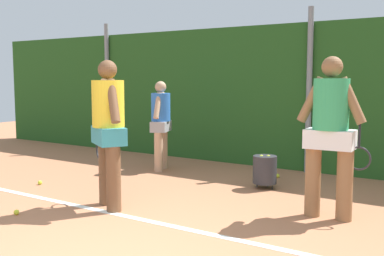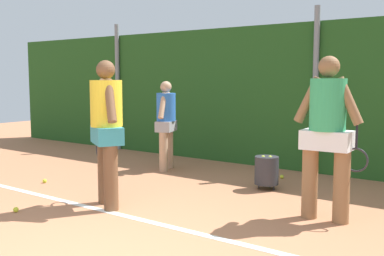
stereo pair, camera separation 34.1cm
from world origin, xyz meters
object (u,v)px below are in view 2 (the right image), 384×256
object	(u,v)px
player_foreground_near	(107,126)
tennis_ball_5	(282,177)
ball_hopper	(267,170)
tennis_ball_1	(16,210)
player_backcourt_far	(166,120)
tennis_ball_4	(45,181)
player_midcourt	(327,130)

from	to	relation	value
player_foreground_near	tennis_ball_5	bearing A→B (deg)	-79.60
ball_hopper	tennis_ball_1	bearing A→B (deg)	-123.89
player_backcourt_far	tennis_ball_4	xyz separation A→B (m)	(-0.87, -2.00, -0.87)
player_backcourt_far	tennis_ball_5	world-z (taller)	player_backcourt_far
player_foreground_near	tennis_ball_4	distance (m)	2.12
player_backcourt_far	ball_hopper	size ratio (longest dim) A/B	3.14
player_backcourt_far	tennis_ball_5	bearing A→B (deg)	83.59
player_foreground_near	ball_hopper	distance (m)	2.53
player_midcourt	ball_hopper	world-z (taller)	player_midcourt
ball_hopper	tennis_ball_5	size ratio (longest dim) A/B	7.78
player_foreground_near	tennis_ball_4	xyz separation A→B (m)	(-1.82, 0.35, -1.03)
ball_hopper	tennis_ball_4	distance (m)	3.51
player_backcourt_far	tennis_ball_4	size ratio (longest dim) A/B	24.41
player_foreground_near	player_backcourt_far	size ratio (longest dim) A/B	1.18
ball_hopper	tennis_ball_1	xyz separation A→B (m)	(-1.97, -2.94, -0.26)
tennis_ball_1	tennis_ball_5	xyz separation A→B (m)	(1.85, 3.75, 0.00)
ball_hopper	tennis_ball_5	distance (m)	0.86
player_backcourt_far	tennis_ball_4	distance (m)	2.35
player_foreground_near	tennis_ball_4	size ratio (longest dim) A/B	28.73
tennis_ball_1	tennis_ball_5	distance (m)	4.18
ball_hopper	tennis_ball_1	size ratio (longest dim) A/B	7.78
player_midcourt	tennis_ball_4	distance (m)	4.50
ball_hopper	tennis_ball_5	xyz separation A→B (m)	(-0.13, 0.81, -0.26)
player_foreground_near	player_backcourt_far	xyz separation A→B (m)	(-0.94, 2.35, -0.16)
tennis_ball_4	tennis_ball_5	bearing A→B (deg)	40.89
player_midcourt	player_backcourt_far	distance (m)	3.67
player_backcourt_far	tennis_ball_4	world-z (taller)	player_backcourt_far
tennis_ball_1	player_foreground_near	bearing A→B (deg)	49.74
tennis_ball_1	tennis_ball_4	distance (m)	1.63
player_midcourt	tennis_ball_4	world-z (taller)	player_midcourt
player_backcourt_far	tennis_ball_1	distance (m)	3.34
player_midcourt	tennis_ball_5	size ratio (longest dim) A/B	29.15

